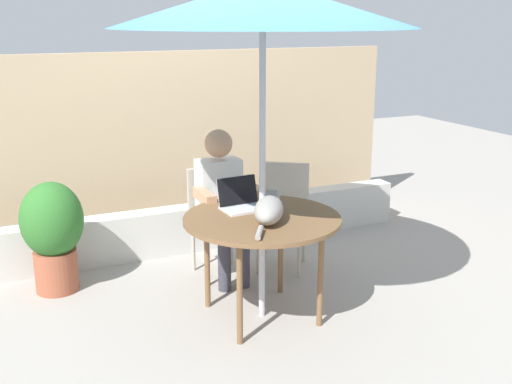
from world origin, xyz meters
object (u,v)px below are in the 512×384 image
(patio_table, at_px, (262,225))
(laptop, at_px, (241,199))
(chair_empty, at_px, (283,207))
(cat, at_px, (269,209))
(patio_umbrella, at_px, (263,4))
(person_seated, at_px, (222,198))
(potted_plant_near_fence, at_px, (53,230))
(chair_occupied, at_px, (215,213))

(patio_table, height_order, laptop, laptop)
(chair_empty, distance_m, cat, 1.11)
(patio_umbrella, bearing_deg, laptop, 101.63)
(patio_umbrella, relative_size, person_seated, 1.88)
(laptop, height_order, potted_plant_near_fence, laptop)
(cat, bearing_deg, person_seated, 90.18)
(patio_table, height_order, patio_umbrella, patio_umbrella)
(person_seated, xyz_separation_m, potted_plant_near_fence, (-1.26, 0.32, -0.19))
(patio_table, relative_size, potted_plant_near_fence, 1.25)
(patio_table, relative_size, cat, 1.94)
(patio_umbrella, bearing_deg, patio_table, 0.00)
(laptop, bearing_deg, potted_plant_near_fence, 146.35)
(patio_table, distance_m, patio_umbrella, 1.45)
(chair_empty, xyz_separation_m, cat, (-0.57, -0.90, 0.32))
(patio_umbrella, height_order, person_seated, patio_umbrella)
(patio_table, xyz_separation_m, person_seated, (0.00, 0.74, -0.00))
(patio_umbrella, distance_m, chair_occupied, 1.85)
(chair_occupied, bearing_deg, chair_empty, -9.76)
(chair_empty, distance_m, person_seated, 0.60)
(patio_table, bearing_deg, potted_plant_near_fence, 140.07)
(patio_umbrella, height_order, chair_occupied, patio_umbrella)
(patio_table, bearing_deg, cat, -88.52)
(patio_table, height_order, potted_plant_near_fence, potted_plant_near_fence)
(chair_empty, xyz_separation_m, person_seated, (-0.57, -0.06, 0.17))
(potted_plant_near_fence, bearing_deg, patio_umbrella, -39.93)
(person_seated, height_order, cat, person_seated)
(laptop, bearing_deg, chair_occupied, 85.42)
(chair_occupied, bearing_deg, laptop, -94.58)
(patio_table, distance_m, laptop, 0.28)
(patio_umbrella, relative_size, chair_occupied, 2.61)
(chair_occupied, bearing_deg, cat, -89.85)
(chair_occupied, distance_m, person_seated, 0.23)
(chair_occupied, bearing_deg, patio_umbrella, -90.00)
(laptop, height_order, cat, laptop)
(chair_occupied, height_order, chair_empty, same)
(patio_table, distance_m, chair_occupied, 0.91)
(patio_table, xyz_separation_m, patio_umbrella, (0.00, 0.00, 1.45))
(cat, bearing_deg, potted_plant_near_fence, 137.47)
(chair_empty, distance_m, potted_plant_near_fence, 1.86)
(person_seated, relative_size, laptop, 3.85)
(chair_occupied, relative_size, chair_empty, 1.00)
(patio_umbrella, xyz_separation_m, chair_empty, (0.57, 0.80, -1.62))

